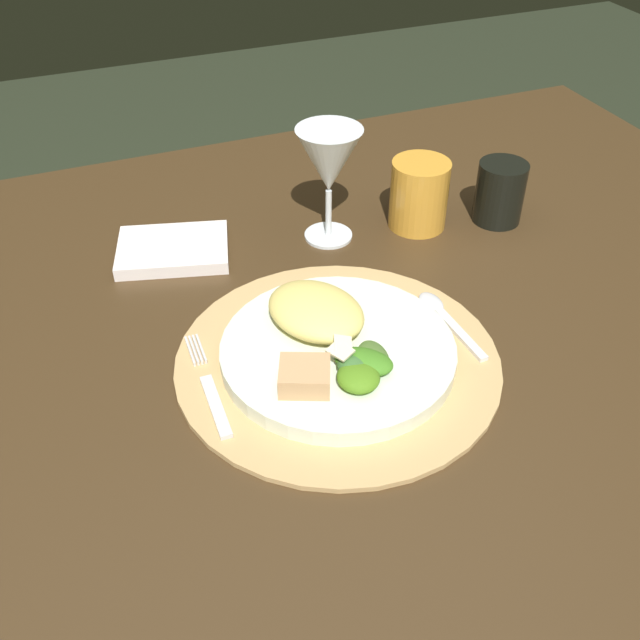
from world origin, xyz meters
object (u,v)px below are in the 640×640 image
Objects in this scene: spoon at (442,314)px; napkin at (173,250)px; wine_glass at (329,163)px; amber_tumbler at (419,194)px; dining_table at (346,408)px; fork at (209,388)px; dinner_plate at (338,352)px; dark_tumbler at (500,192)px.

napkin reaches higher than spoon.
wine_glass is 1.65× the size of amber_tumbler.
amber_tumbler is at bearing 40.95° from dining_table.
dining_table is 0.20m from spoon.
amber_tumbler reaches higher than napkin.
dining_table is at bearing 148.79° from spoon.
spoon reaches higher than fork.
napkin is 0.22m from wine_glass.
dinner_plate reaches higher than fork.
napkin is 0.92× the size of wine_glass.
wine_glass reaches higher than spoon.
fork is (-0.18, -0.07, 0.17)m from dining_table.
fork reaches higher than dining_table.
amber_tumbler reaches higher than spoon.
napkin is at bearing 136.10° from spoon.
dinner_plate is 0.30m from amber_tumbler.
dining_table is 14.17× the size of amber_tumbler.
wine_glass is at bearing 76.19° from dining_table.
dinner_plate is 0.29m from napkin.
fork is at bearing -158.03° from dining_table.
dark_tumbler is (0.42, -0.08, 0.03)m from napkin.
wine_glass is (0.04, 0.15, 0.27)m from dining_table.
amber_tumbler is at bearing -8.62° from napkin.
dining_table is 5.26× the size of dinner_plate.
fork is 1.69× the size of amber_tumbler.
amber_tumbler is (0.12, -0.02, -0.06)m from wine_glass.
spoon is (0.14, 0.02, -0.01)m from dinner_plate.
dark_tumbler is at bearing 43.21° from spoon.
dinner_plate is at bearing -133.62° from amber_tumbler.
napkin is at bearing 113.37° from dinner_plate.
amber_tumbler reaches higher than dark_tumbler.
dinner_plate is at bearing -110.00° from wine_glass.
spoon is at bearing -31.21° from dining_table.
dinner_plate is 2.98× the size of dark_tumbler.
amber_tumbler is at bearing 31.76° from fork.
spoon reaches higher than dining_table.
dark_tumbler is at bearing -10.19° from napkin.
wine_glass is (0.08, 0.23, 0.09)m from dinner_plate.
wine_glass reaches higher than napkin.
dinner_plate is at bearing -148.95° from dark_tumbler.
dark_tumbler reaches higher than dinner_plate.
dinner_plate is 0.14m from spoon.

